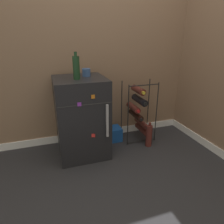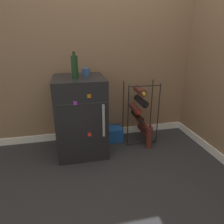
# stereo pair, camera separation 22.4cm
# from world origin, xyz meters

# --- Properties ---
(ground_plane) EXTENTS (14.00, 14.00, 0.00)m
(ground_plane) POSITION_xyz_m (0.00, 0.00, 0.00)
(ground_plane) COLOR #28282B
(wall_back) EXTENTS (6.82, 0.07, 2.50)m
(wall_back) POSITION_xyz_m (0.00, 0.64, 1.24)
(wall_back) COLOR #84664C
(wall_back) RESTS_ON ground_plane
(mini_fridge) EXTENTS (0.53, 0.56, 0.86)m
(mini_fridge) POSITION_xyz_m (-0.52, 0.30, 0.43)
(mini_fridge) COLOR black
(mini_fridge) RESTS_ON ground_plane
(wine_rack) EXTENTS (0.39, 0.33, 0.76)m
(wine_rack) POSITION_xyz_m (0.21, 0.38, 0.38)
(wine_rack) COLOR black
(wine_rack) RESTS_ON ground_plane
(soda_box) EXTENTS (0.22, 0.19, 0.17)m
(soda_box) POSITION_xyz_m (-0.11, 0.45, 0.09)
(soda_box) COLOR #194C9E
(soda_box) RESTS_ON ground_plane
(fridge_top_cup) EXTENTS (0.09, 0.09, 0.08)m
(fridge_top_cup) POSITION_xyz_m (-0.43, 0.36, 0.90)
(fridge_top_cup) COLOR #335184
(fridge_top_cup) RESTS_ON mini_fridge
(fridge_top_bottle) EXTENTS (0.07, 0.07, 0.26)m
(fridge_top_bottle) POSITION_xyz_m (-0.55, 0.23, 0.97)
(fridge_top_bottle) COLOR #19381E
(fridge_top_bottle) RESTS_ON mini_fridge
(loose_bottle_floor) EXTENTS (0.07, 0.07, 0.31)m
(loose_bottle_floor) POSITION_xyz_m (0.26, 0.18, 0.14)
(loose_bottle_floor) COLOR #56231E
(loose_bottle_floor) RESTS_ON ground_plane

